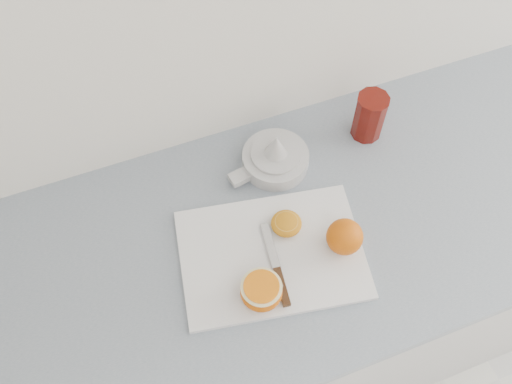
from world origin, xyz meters
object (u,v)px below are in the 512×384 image
(counter, at_px, (315,290))
(citrus_juicer, at_px, (275,158))
(red_tumbler, at_px, (369,117))
(cutting_board, at_px, (272,254))
(half_orange, at_px, (261,291))

(counter, distance_m, citrus_juicer, 0.51)
(counter, height_order, red_tumbler, red_tumbler)
(cutting_board, bearing_deg, half_orange, -124.36)
(counter, relative_size, cutting_board, 6.76)
(counter, height_order, half_orange, half_orange)
(half_orange, relative_size, red_tumbler, 0.68)
(cutting_board, height_order, red_tumbler, red_tumbler)
(citrus_juicer, bearing_deg, counter, -66.83)
(counter, relative_size, half_orange, 30.68)
(half_orange, height_order, citrus_juicer, citrus_juicer)
(cutting_board, height_order, half_orange, half_orange)
(cutting_board, distance_m, half_orange, 0.10)
(counter, distance_m, cutting_board, 0.48)
(half_orange, distance_m, red_tumbler, 0.49)
(half_orange, distance_m, citrus_juicer, 0.33)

